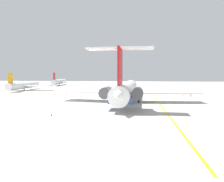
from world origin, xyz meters
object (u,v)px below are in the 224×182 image
at_px(ground_crew_near_nose, 67,92).
at_px(ground_crew_portside, 184,93).
at_px(airliner_mid_right, 25,85).
at_px(ground_crew_near_tail, 191,94).
at_px(safety_cone_nose, 185,94).
at_px(safety_cone_wingtip, 51,115).
at_px(main_jetliner, 126,90).
at_px(airliner_far_right, 60,82).

relative_size(ground_crew_near_nose, ground_crew_portside, 0.97).
height_order(airliner_mid_right, ground_crew_near_tail, airliner_mid_right).
bearing_deg(safety_cone_nose, ground_crew_near_tail, -177.32).
bearing_deg(safety_cone_nose, ground_crew_near_nose, 99.47).
bearing_deg(safety_cone_wingtip, ground_crew_near_tail, -42.00).
xyz_separation_m(airliner_mid_right, safety_cone_nose, (-13.68, -69.27, -2.08)).
height_order(main_jetliner, airliner_mid_right, main_jetliner).
bearing_deg(ground_crew_near_tail, airliner_mid_right, -139.27).
height_order(ground_crew_near_nose, safety_cone_nose, ground_crew_near_nose).
height_order(ground_crew_near_tail, safety_cone_nose, ground_crew_near_tail).
bearing_deg(airliner_mid_right, safety_cone_wingtip, -148.09).
bearing_deg(airliner_far_right, ground_crew_near_nose, -162.81).
distance_m(airliner_far_right, safety_cone_nose, 91.36).
height_order(ground_crew_portside, safety_cone_nose, ground_crew_portside).
height_order(airliner_mid_right, safety_cone_wingtip, airliner_mid_right).
bearing_deg(ground_crew_near_nose, airliner_mid_right, 128.94).
xyz_separation_m(main_jetliner, airliner_mid_right, (37.59, 49.34, -1.08)).
bearing_deg(safety_cone_nose, safety_cone_wingtip, 143.47).
bearing_deg(ground_crew_near_nose, safety_cone_nose, -4.36).
height_order(safety_cone_nose, safety_cone_wingtip, same).
bearing_deg(ground_crew_near_nose, safety_cone_wingtip, -88.97).
distance_m(ground_crew_near_tail, safety_cone_wingtip, 48.83).
xyz_separation_m(airliner_far_right, ground_crew_near_nose, (-66.10, -27.61, -1.38)).
bearing_deg(ground_crew_near_nose, airliner_far_right, 98.84).
xyz_separation_m(airliner_mid_right, airliner_far_right, (45.41, 0.38, 0.11)).
xyz_separation_m(airliner_far_right, safety_cone_nose, (-59.09, -69.64, -2.19)).
relative_size(main_jetliner, safety_cone_nose, 78.62).
xyz_separation_m(safety_cone_nose, safety_cone_wingtip, (-43.64, 32.32, 0.00)).
distance_m(ground_crew_portside, safety_cone_nose, 4.17).
height_order(main_jetliner, ground_crew_near_tail, main_jetliner).
bearing_deg(main_jetliner, safety_cone_wingtip, 149.27).
relative_size(ground_crew_near_tail, ground_crew_portside, 0.97).
bearing_deg(safety_cone_nose, airliner_mid_right, 78.83).
height_order(airliner_far_right, safety_cone_nose, airliner_far_right).
xyz_separation_m(airliner_far_right, safety_cone_wingtip, (-102.72, -37.32, -2.19)).
xyz_separation_m(ground_crew_near_tail, safety_cone_wingtip, (-36.28, 32.67, -0.81)).
bearing_deg(ground_crew_portside, ground_crew_near_tail, 110.23).
bearing_deg(ground_crew_portside, airliner_mid_right, -18.11).
relative_size(airliner_mid_right, safety_cone_nose, 48.50).
height_order(ground_crew_near_tail, ground_crew_portside, ground_crew_portside).
xyz_separation_m(airliner_mid_right, safety_cone_wingtip, (-57.32, -36.95, -2.08)).
relative_size(airliner_mid_right, ground_crew_portside, 15.04).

